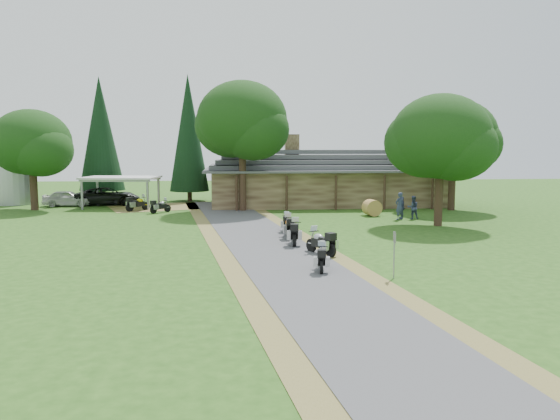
{
  "coord_description": "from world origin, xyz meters",
  "views": [
    {
      "loc": [
        -2.19,
        -23.8,
        5.06
      ],
      "look_at": [
        0.33,
        6.08,
        1.6
      ],
      "focal_mm": 35.0,
      "sensor_mm": 36.0,
      "label": 1
    }
  ],
  "objects": [
    {
      "name": "person_c",
      "position": [
        9.72,
        13.92,
        0.93
      ],
      "size": [
        0.51,
        0.61,
        1.85
      ],
      "primitive_type": "imported",
      "rotation": [
        0.0,
        0.0,
        4.43
      ],
      "color": "#343B5D",
      "rests_on": "ground"
    },
    {
      "name": "motorcycle_row_e",
      "position": [
        0.94,
        8.66,
        0.57
      ],
      "size": [
        0.75,
        1.72,
        1.14
      ],
      "primitive_type": null,
      "rotation": [
        0.0,
        0.0,
        1.45
      ],
      "color": "black",
      "rests_on": "ground"
    },
    {
      "name": "car_dark_suv",
      "position": [
        -13.33,
        25.11,
        1.16
      ],
      "size": [
        3.28,
        6.31,
        2.32
      ],
      "primitive_type": "imported",
      "rotation": [
        0.0,
        0.0,
        1.69
      ],
      "color": "black",
      "rests_on": "ground"
    },
    {
      "name": "motorcycle_carport_a",
      "position": [
        -9.88,
        20.29,
        0.64
      ],
      "size": [
        1.8,
        1.72,
        1.29
      ],
      "primitive_type": null,
      "rotation": [
        0.0,
        0.0,
        0.74
      ],
      "color": "#D0CA05",
      "rests_on": "ground"
    },
    {
      "name": "hay_bale",
      "position": [
        7.98,
        15.62,
        0.6
      ],
      "size": [
        1.35,
        1.26,
        1.2
      ],
      "primitive_type": "cylinder",
      "rotation": [
        1.57,
        0.0,
        0.15
      ],
      "color": "#A0773A",
      "rests_on": "ground"
    },
    {
      "name": "car_white_sedan",
      "position": [
        -16.49,
        24.29,
        0.87
      ],
      "size": [
        2.29,
        5.24,
        1.73
      ],
      "primitive_type": "imported",
      "rotation": [
        0.0,
        0.0,
        1.59
      ],
      "color": "silver",
      "rests_on": "ground"
    },
    {
      "name": "person_a",
      "position": [
        9.36,
        13.35,
        1.13
      ],
      "size": [
        0.78,
        0.71,
        2.26
      ],
      "primitive_type": "imported",
      "rotation": [
        0.0,
        0.0,
        3.63
      ],
      "color": "#343B5D",
      "rests_on": "ground"
    },
    {
      "name": "driveway",
      "position": [
        -0.5,
        4.0,
        0.0
      ],
      "size": [
        51.95,
        51.95,
        0.0
      ],
      "primitive_type": "plane",
      "rotation": [
        0.0,
        0.0,
        0.14
      ],
      "color": "#444447",
      "rests_on": "ground"
    },
    {
      "name": "ground",
      "position": [
        0.0,
        0.0,
        0.0
      ],
      "size": [
        120.0,
        120.0,
        0.0
      ],
      "primitive_type": "plane",
      "color": "#244B15",
      "rests_on": "ground"
    },
    {
      "name": "oak_silo",
      "position": [
        -18.34,
        21.67,
        4.39
      ],
      "size": [
        6.22,
        6.22,
        8.78
      ],
      "primitive_type": null,
      "color": "black",
      "rests_on": "ground"
    },
    {
      "name": "carport",
      "position": [
        -11.65,
        22.91,
        1.3
      ],
      "size": [
        6.45,
        4.71,
        2.6
      ],
      "primitive_type": null,
      "rotation": [
        0.0,
        0.0,
        -0.12
      ],
      "color": "silver",
      "rests_on": "ground"
    },
    {
      "name": "motorcycle_row_a",
      "position": [
        1.37,
        -2.0,
        0.57
      ],
      "size": [
        0.8,
        1.73,
        1.14
      ],
      "primitive_type": null,
      "rotation": [
        0.0,
        0.0,
        1.41
      ],
      "color": "#211D9C",
      "rests_on": "ground"
    },
    {
      "name": "lodge",
      "position": [
        6.0,
        24.0,
        2.45
      ],
      "size": [
        21.4,
        9.4,
        4.9
      ],
      "primitive_type": null,
      "color": "#4E3928",
      "rests_on": "ground"
    },
    {
      "name": "sign_post",
      "position": [
        3.94,
        -3.57,
        0.92
      ],
      "size": [
        0.33,
        0.06,
        1.84
      ],
      "primitive_type": null,
      "color": "gray",
      "rests_on": "ground"
    },
    {
      "name": "motorcycle_row_b",
      "position": [
        1.86,
        1.33,
        0.65
      ],
      "size": [
        1.45,
        1.96,
        1.3
      ],
      "primitive_type": null,
      "rotation": [
        0.0,
        0.0,
        2.07
      ],
      "color": "#B4B6BC",
      "rests_on": "ground"
    },
    {
      "name": "oak_lodge_right",
      "position": [
        15.32,
        18.75,
        4.83
      ],
      "size": [
        6.79,
        6.79,
        9.66
      ],
      "primitive_type": null,
      "color": "black",
      "rests_on": "ground"
    },
    {
      "name": "cedar_near",
      "position": [
        -6.38,
        28.04,
        5.9
      ],
      "size": [
        3.69,
        3.69,
        11.8
      ],
      "primitive_type": "cone",
      "color": "black",
      "rests_on": "ground"
    },
    {
      "name": "cedar_far",
      "position": [
        -14.45,
        28.21,
        5.77
      ],
      "size": [
        4.12,
        4.12,
        11.54
      ],
      "primitive_type": "cone",
      "color": "black",
      "rests_on": "ground"
    },
    {
      "name": "motorcycle_row_d",
      "position": [
        0.86,
        6.34,
        0.66
      ],
      "size": [
        0.63,
        1.92,
        1.31
      ],
      "primitive_type": null,
      "rotation": [
        0.0,
        0.0,
        1.57
      ],
      "color": "#C95903",
      "rests_on": "ground"
    },
    {
      "name": "oak_driveway",
      "position": [
        10.94,
        10.18,
        4.63
      ],
      "size": [
        6.37,
        6.37,
        9.26
      ],
      "primitive_type": null,
      "color": "black",
      "rests_on": "ground"
    },
    {
      "name": "motorcycle_row_c",
      "position": [
        0.95,
        4.16,
        0.67
      ],
      "size": [
        0.91,
        2.04,
        1.35
      ],
      "primitive_type": null,
      "rotation": [
        0.0,
        0.0,
        1.43
      ],
      "color": "#BFB800",
      "rests_on": "ground"
    },
    {
      "name": "oak_lodge_left",
      "position": [
        -1.52,
        19.65,
        5.85
      ],
      "size": [
        7.11,
        7.11,
        11.7
      ],
      "primitive_type": null,
      "color": "black",
      "rests_on": "ground"
    },
    {
      "name": "motorcycle_carport_b",
      "position": [
        -7.9,
        18.82,
        0.57
      ],
      "size": [
        1.58,
        1.53,
        1.13
      ],
      "primitive_type": null,
      "rotation": [
        0.0,
        0.0,
        0.75
      ],
      "color": "gray",
      "rests_on": "ground"
    },
    {
      "name": "person_b",
      "position": [
        10.39,
        13.51,
        0.97
      ],
      "size": [
        0.56,
        0.41,
        1.94
      ],
      "primitive_type": "imported",
      "rotation": [
        0.0,
        0.0,
        3.11
      ],
      "color": "#343B5D",
      "rests_on": "ground"
    },
    {
      "name": "silo",
      "position": [
        -21.66,
        26.58,
        3.52
      ],
      "size": [
        3.82,
        3.82,
        7.03
      ],
      "primitive_type": "cylinder",
      "rotation": [
        0.0,
        0.0,
        -0.11
      ],
      "color": "gray",
      "rests_on": "ground"
    }
  ]
}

